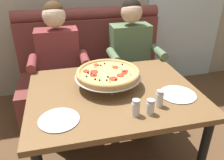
{
  "coord_description": "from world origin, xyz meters",
  "views": [
    {
      "loc": [
        -0.34,
        -1.37,
        1.57
      ],
      "look_at": [
        -0.01,
        0.01,
        0.83
      ],
      "focal_mm": 36.27,
      "sensor_mm": 36.0,
      "label": 1
    }
  ],
  "objects_px": {
    "shaker_parmesan": "(136,109)",
    "plate_near_left": "(178,93)",
    "diner_left": "(59,64)",
    "diner_right": "(133,57)",
    "pizza": "(108,73)",
    "patio_chair": "(160,31)",
    "shaker_pepper_flakes": "(150,108)",
    "plate_near_right": "(59,119)",
    "dining_table": "(114,101)",
    "booth_bench": "(94,77)",
    "shaker_oregano": "(159,100)"
  },
  "relations": [
    {
      "from": "shaker_parmesan",
      "to": "plate_near_left",
      "type": "distance_m",
      "value": 0.4
    },
    {
      "from": "diner_left",
      "to": "diner_right",
      "type": "height_order",
      "value": "same"
    },
    {
      "from": "pizza",
      "to": "diner_left",
      "type": "bearing_deg",
      "value": 119.74
    },
    {
      "from": "shaker_parmesan",
      "to": "patio_chair",
      "type": "distance_m",
      "value": 2.83
    },
    {
      "from": "diner_right",
      "to": "shaker_pepper_flakes",
      "type": "distance_m",
      "value": 1.03
    },
    {
      "from": "diner_right",
      "to": "plate_near_right",
      "type": "distance_m",
      "value": 1.21
    },
    {
      "from": "plate_near_left",
      "to": "patio_chair",
      "type": "distance_m",
      "value": 2.53
    },
    {
      "from": "plate_near_right",
      "to": "patio_chair",
      "type": "relative_size",
      "value": 0.28
    },
    {
      "from": "dining_table",
      "to": "plate_near_left",
      "type": "xyz_separation_m",
      "value": [
        0.42,
        -0.16,
        0.1
      ]
    },
    {
      "from": "plate_near_left",
      "to": "shaker_pepper_flakes",
      "type": "bearing_deg",
      "value": -149.31
    },
    {
      "from": "patio_chair",
      "to": "plate_near_right",
      "type": "bearing_deg",
      "value": -125.66
    },
    {
      "from": "dining_table",
      "to": "diner_right",
      "type": "height_order",
      "value": "diner_right"
    },
    {
      "from": "plate_near_right",
      "to": "pizza",
      "type": "bearing_deg",
      "value": 42.03
    },
    {
      "from": "booth_bench",
      "to": "diner_left",
      "type": "relative_size",
      "value": 1.28
    },
    {
      "from": "diner_left",
      "to": "pizza",
      "type": "distance_m",
      "value": 0.71
    },
    {
      "from": "booth_bench",
      "to": "patio_chair",
      "type": "xyz_separation_m",
      "value": [
        1.36,
        1.24,
        0.13
      ]
    },
    {
      "from": "shaker_parmesan",
      "to": "shaker_pepper_flakes",
      "type": "relative_size",
      "value": 1.09
    },
    {
      "from": "shaker_oregano",
      "to": "shaker_pepper_flakes",
      "type": "bearing_deg",
      "value": -144.18
    },
    {
      "from": "shaker_pepper_flakes",
      "to": "patio_chair",
      "type": "height_order",
      "value": "patio_chair"
    },
    {
      "from": "plate_near_right",
      "to": "dining_table",
      "type": "bearing_deg",
      "value": 33.3
    },
    {
      "from": "booth_bench",
      "to": "shaker_parmesan",
      "type": "bearing_deg",
      "value": -87.36
    },
    {
      "from": "plate_near_left",
      "to": "pizza",
      "type": "bearing_deg",
      "value": 152.2
    },
    {
      "from": "booth_bench",
      "to": "pizza",
      "type": "bearing_deg",
      "value": -91.52
    },
    {
      "from": "shaker_parmesan",
      "to": "patio_chair",
      "type": "height_order",
      "value": "patio_chair"
    },
    {
      "from": "plate_near_left",
      "to": "plate_near_right",
      "type": "relative_size",
      "value": 1.05
    },
    {
      "from": "booth_bench",
      "to": "shaker_parmesan",
      "type": "height_order",
      "value": "booth_bench"
    },
    {
      "from": "shaker_oregano",
      "to": "shaker_pepper_flakes",
      "type": "height_order",
      "value": "shaker_oregano"
    },
    {
      "from": "diner_left",
      "to": "plate_near_right",
      "type": "relative_size",
      "value": 5.26
    },
    {
      "from": "dining_table",
      "to": "plate_near_left",
      "type": "distance_m",
      "value": 0.46
    },
    {
      "from": "diner_right",
      "to": "patio_chair",
      "type": "distance_m",
      "value": 1.81
    },
    {
      "from": "shaker_oregano",
      "to": "shaker_pepper_flakes",
      "type": "relative_size",
      "value": 1.15
    },
    {
      "from": "shaker_pepper_flakes",
      "to": "dining_table",
      "type": "bearing_deg",
      "value": 114.66
    },
    {
      "from": "pizza",
      "to": "shaker_parmesan",
      "type": "distance_m",
      "value": 0.41
    },
    {
      "from": "pizza",
      "to": "shaker_pepper_flakes",
      "type": "relative_size",
      "value": 4.86
    },
    {
      "from": "dining_table",
      "to": "shaker_oregano",
      "type": "relative_size",
      "value": 10.54
    },
    {
      "from": "booth_bench",
      "to": "shaker_pepper_flakes",
      "type": "xyz_separation_m",
      "value": [
        0.15,
        -1.27,
        0.39
      ]
    },
    {
      "from": "booth_bench",
      "to": "shaker_oregano",
      "type": "xyz_separation_m",
      "value": [
        0.24,
        -1.2,
        0.4
      ]
    },
    {
      "from": "shaker_parmesan",
      "to": "plate_near_right",
      "type": "distance_m",
      "value": 0.46
    },
    {
      "from": "diner_right",
      "to": "pizza",
      "type": "height_order",
      "value": "diner_right"
    },
    {
      "from": "pizza",
      "to": "plate_near_left",
      "type": "height_order",
      "value": "pizza"
    },
    {
      "from": "shaker_oregano",
      "to": "patio_chair",
      "type": "distance_m",
      "value": 2.7
    },
    {
      "from": "pizza",
      "to": "plate_near_right",
      "type": "xyz_separation_m",
      "value": [
        -0.37,
        -0.34,
        -0.1
      ]
    },
    {
      "from": "booth_bench",
      "to": "plate_near_left",
      "type": "relative_size",
      "value": 6.42
    },
    {
      "from": "dining_table",
      "to": "pizza",
      "type": "xyz_separation_m",
      "value": [
        -0.02,
        0.08,
        0.19
      ]
    },
    {
      "from": "pizza",
      "to": "shaker_parmesan",
      "type": "height_order",
      "value": "pizza"
    },
    {
      "from": "pizza",
      "to": "patio_chair",
      "type": "bearing_deg",
      "value": 56.77
    },
    {
      "from": "diner_right",
      "to": "plate_near_right",
      "type": "height_order",
      "value": "diner_right"
    },
    {
      "from": "dining_table",
      "to": "shaker_parmesan",
      "type": "xyz_separation_m",
      "value": [
        0.06,
        -0.32,
        0.13
      ]
    },
    {
      "from": "plate_near_right",
      "to": "patio_chair",
      "type": "bearing_deg",
      "value": 54.34
    },
    {
      "from": "diner_left",
      "to": "plate_near_right",
      "type": "bearing_deg",
      "value": -91.71
    }
  ]
}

